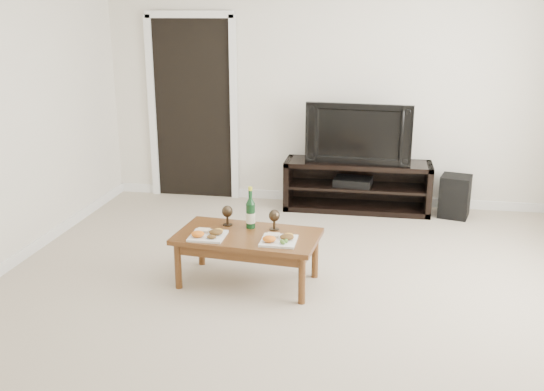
{
  "coord_description": "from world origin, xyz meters",
  "views": [
    {
      "loc": [
        0.54,
        -3.99,
        2.12
      ],
      "look_at": [
        -0.25,
        0.6,
        0.7
      ],
      "focal_mm": 40.0,
      "sensor_mm": 36.0,
      "label": 1
    }
  ],
  "objects_px": {
    "subwoofer": "(455,196)",
    "television": "(359,132)",
    "media_console": "(357,186)",
    "coffee_table": "(248,258)"
  },
  "relations": [
    {
      "from": "media_console",
      "to": "coffee_table",
      "type": "distance_m",
      "value": 2.21
    },
    {
      "from": "television",
      "to": "subwoofer",
      "type": "relative_size",
      "value": 2.5
    },
    {
      "from": "television",
      "to": "coffee_table",
      "type": "height_order",
      "value": "television"
    },
    {
      "from": "subwoofer",
      "to": "television",
      "type": "bearing_deg",
      "value": -168.56
    },
    {
      "from": "television",
      "to": "subwoofer",
      "type": "xyz_separation_m",
      "value": [
        1.04,
        -0.05,
        -0.65
      ]
    },
    {
      "from": "media_console",
      "to": "subwoofer",
      "type": "xyz_separation_m",
      "value": [
        1.04,
        -0.05,
        -0.05
      ]
    },
    {
      "from": "subwoofer",
      "to": "media_console",
      "type": "bearing_deg",
      "value": -168.56
    },
    {
      "from": "subwoofer",
      "to": "coffee_table",
      "type": "height_order",
      "value": "subwoofer"
    },
    {
      "from": "coffee_table",
      "to": "media_console",
      "type": "bearing_deg",
      "value": 68.91
    },
    {
      "from": "coffee_table",
      "to": "subwoofer",
      "type": "bearing_deg",
      "value": 47.57
    }
  ]
}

